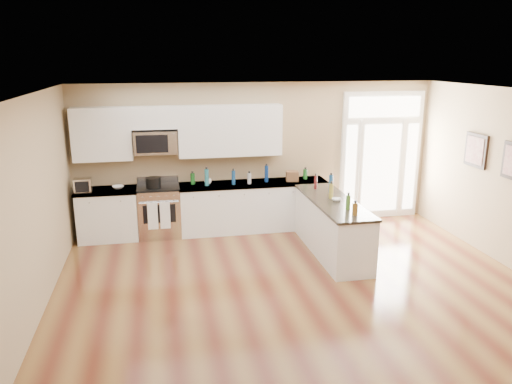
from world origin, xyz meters
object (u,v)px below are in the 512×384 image
peninsula_cabinet (332,228)px  toaster_oven (83,185)px  stockpot (153,182)px  kitchen_range (159,211)px

peninsula_cabinet → toaster_oven: size_ratio=7.84×
toaster_oven → stockpot: bearing=0.3°
peninsula_cabinet → stockpot: bearing=155.1°
kitchen_range → toaster_oven: (-1.30, -0.11, 0.59)m
peninsula_cabinet → stockpot: 3.31m
stockpot → toaster_oven: 1.22m
kitchen_range → toaster_oven: bearing=-175.2°
kitchen_range → stockpot: stockpot is taller
toaster_oven → peninsula_cabinet: bearing=-19.1°
stockpot → toaster_oven: bearing=-178.4°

